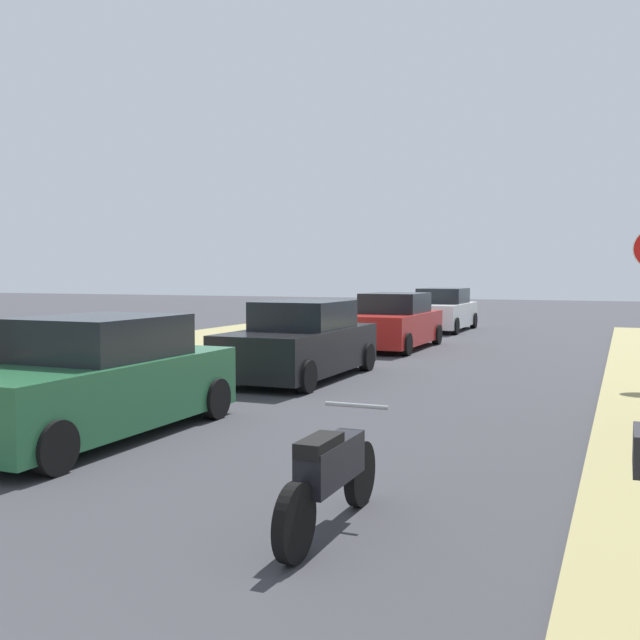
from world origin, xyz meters
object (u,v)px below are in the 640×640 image
Objects in this scene: parked_sedan_green at (94,381)px; parked_sedan_black at (301,343)px; parked_sedan_red at (393,323)px; parked_sedan_white at (442,311)px; parked_motorcycle at (330,474)px.

parked_sedan_green and parked_sedan_black have the same top height.
parked_sedan_green is 12.39m from parked_sedan_red.
parked_sedan_white is 2.15× the size of parked_motorcycle.
parked_sedan_red is 7.02m from parked_sedan_white.
parked_motorcycle is (4.11, -21.55, -0.24)m from parked_sedan_white.
parked_sedan_black is 13.48m from parked_sedan_white.
parked_sedan_green and parked_sedan_red have the same top height.
parked_sedan_black is at bearing 86.89° from parked_sedan_green.
parked_sedan_green is at bearing -90.27° from parked_sedan_white.
parked_motorcycle is (4.20, -2.15, -0.24)m from parked_sedan_green.
parked_sedan_white is (0.09, 19.40, 0.00)m from parked_sedan_green.
parked_sedan_red is (0.01, 6.46, 0.00)m from parked_sedan_black.
parked_sedan_white is (-0.23, 13.48, 0.00)m from parked_sedan_black.
parked_sedan_red is 15.05m from parked_motorcycle.
parked_sedan_green is 1.00× the size of parked_sedan_black.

